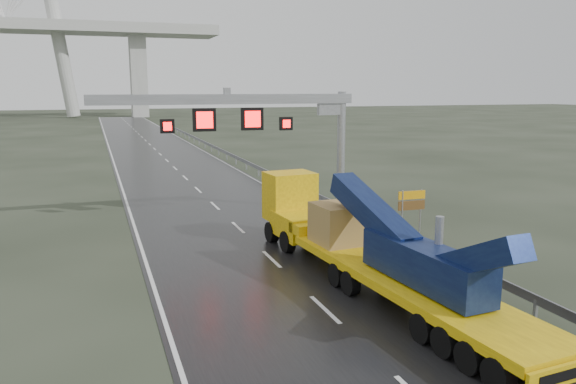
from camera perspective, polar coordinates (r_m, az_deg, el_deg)
name	(u,v)px	position (r m, az deg, el deg)	size (l,w,h in m)	color
ground	(382,364)	(16.18, 9.54, -16.85)	(400.00, 400.00, 0.00)	#252B1E
road	(175,168)	(53.52, -11.40, 2.37)	(11.00, 200.00, 0.02)	black
guardrail	(269,173)	(45.03, -1.94, 1.95)	(0.20, 140.00, 1.40)	slate
sign_gantry	(264,120)	(31.93, -2.45, 7.29)	(14.90, 1.20, 7.42)	#ACADA8
heavy_haul_truck	(353,238)	(22.39, 6.63, -4.66)	(3.85, 17.37, 4.05)	yellow
exit_sign_pair	(411,205)	(28.33, 12.43, -1.27)	(1.45, 0.11, 2.48)	gray
striped_barrier	(353,201)	(34.92, 6.64, -0.89)	(0.64, 0.34, 1.08)	red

